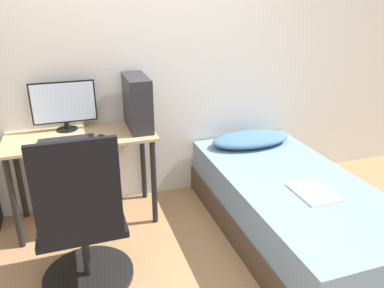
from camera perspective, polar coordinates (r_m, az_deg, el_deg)
wall_back at (r=3.17m, az=-9.72°, el=12.50°), size 8.00×0.05×2.50m
desk at (r=3.03m, az=-16.39°, el=-0.93°), size 1.12×0.52×0.75m
office_chair at (r=2.44m, az=-16.24°, el=-12.91°), size 0.59×0.59×1.07m
bed at (r=2.99m, az=14.88°, el=-9.40°), size 0.97×1.95×0.48m
pillow at (r=3.41m, az=8.95°, el=0.75°), size 0.73×0.36×0.11m
magazine at (r=2.72m, az=17.99°, el=-7.05°), size 0.24×0.32×0.01m
monitor at (r=3.07m, az=-18.94°, el=5.71°), size 0.49×0.16×0.39m
keyboard at (r=2.88m, az=-18.57°, el=0.53°), size 0.40×0.13×0.02m
pc_tower at (r=2.99m, az=-8.34°, el=6.27°), size 0.17×0.42×0.42m
mouse at (r=2.89m, az=-13.68°, el=1.11°), size 0.06×0.09×0.02m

